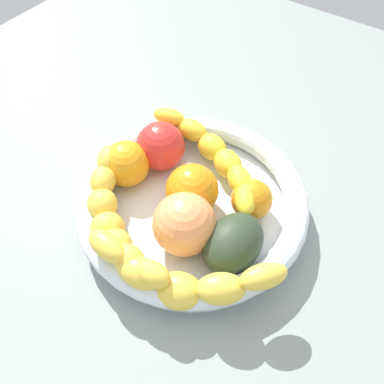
% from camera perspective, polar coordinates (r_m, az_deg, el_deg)
% --- Properties ---
extents(kitchen_counter, '(1.20, 1.20, 0.03)m').
position_cam_1_polar(kitchen_counter, '(0.57, 0.00, -3.90)').
color(kitchen_counter, gray).
rests_on(kitchen_counter, ground).
extents(fruit_bowl, '(0.30, 0.30, 0.05)m').
position_cam_1_polar(fruit_bowl, '(0.54, 0.00, -1.53)').
color(fruit_bowl, white).
rests_on(fruit_bowl, kitchen_counter).
extents(banana_draped_left, '(0.19, 0.14, 0.06)m').
position_cam_1_polar(banana_draped_left, '(0.50, -10.77, -3.96)').
color(banana_draped_left, yellow).
rests_on(banana_draped_left, fruit_bowl).
extents(banana_draped_right, '(0.21, 0.12, 0.06)m').
position_cam_1_polar(banana_draped_right, '(0.45, -1.61, -11.93)').
color(banana_draped_right, yellow).
rests_on(banana_draped_right, fruit_bowl).
extents(banana_arching_top, '(0.21, 0.12, 0.05)m').
position_cam_1_polar(banana_arching_top, '(0.56, 3.16, 5.19)').
color(banana_arching_top, yellow).
rests_on(banana_arching_top, fruit_bowl).
extents(orange_front, '(0.05, 0.05, 0.05)m').
position_cam_1_polar(orange_front, '(0.52, 8.28, -1.01)').
color(orange_front, orange).
rests_on(orange_front, fruit_bowl).
extents(orange_mid_left, '(0.07, 0.07, 0.07)m').
position_cam_1_polar(orange_mid_left, '(0.52, 0.17, 0.39)').
color(orange_mid_left, orange).
rests_on(orange_mid_left, fruit_bowl).
extents(orange_mid_right, '(0.06, 0.06, 0.06)m').
position_cam_1_polar(orange_mid_right, '(0.55, -9.12, 3.90)').
color(orange_mid_right, orange).
rests_on(orange_mid_right, fruit_bowl).
extents(tomato_red, '(0.07, 0.07, 0.07)m').
position_cam_1_polar(tomato_red, '(0.57, -4.41, 6.34)').
color(tomato_red, red).
rests_on(tomato_red, fruit_bowl).
extents(peach_blush, '(0.08, 0.08, 0.08)m').
position_cam_1_polar(peach_blush, '(0.48, -1.08, -4.47)').
color(peach_blush, '#F99758').
rests_on(peach_blush, fruit_bowl).
extents(avocado_dark, '(0.07, 0.09, 0.06)m').
position_cam_1_polar(avocado_dark, '(0.48, 5.73, -7.04)').
color(avocado_dark, '#293825').
rests_on(avocado_dark, fruit_bowl).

